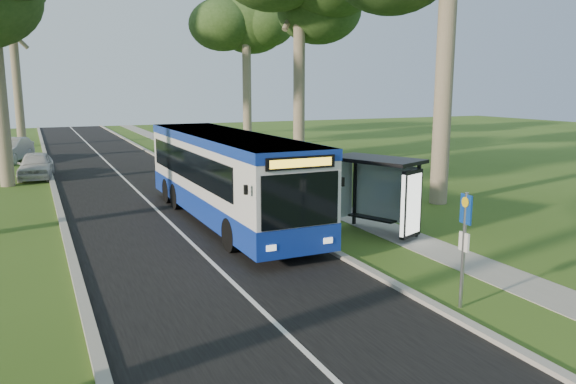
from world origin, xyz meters
name	(u,v)px	position (x,y,z in m)	size (l,w,h in m)	color
ground	(361,268)	(0.00, 0.00, 0.00)	(120.00, 120.00, 0.00)	#35541A
road	(154,208)	(-3.50, 10.00, 0.01)	(7.00, 100.00, 0.02)	black
kerb_east	(237,199)	(0.00, 10.00, 0.06)	(0.25, 100.00, 0.12)	#9E9B93
kerb_west	(61,214)	(-7.00, 10.00, 0.06)	(0.25, 100.00, 0.12)	#9E9B93
centre_line	(154,207)	(-3.50, 10.00, 0.02)	(0.12, 100.00, 0.01)	white
footpath	(300,195)	(3.00, 10.00, 0.01)	(1.50, 100.00, 0.02)	gray
bus	(226,177)	(-1.58, 6.57, 1.64)	(2.66, 11.99, 3.17)	white
bus_stop_sign	(464,237)	(0.57, -3.22, 1.61)	(0.09, 0.36, 2.59)	gray
bus_shelter	(386,182)	(2.45, 2.49, 1.78)	(2.62, 3.34, 2.53)	black
litter_bin	(297,194)	(1.84, 7.88, 0.51)	(0.57, 0.57, 1.00)	black
car_white	(36,165)	(-7.69, 20.04, 0.69)	(1.64, 4.07, 1.39)	silver
car_silver	(9,150)	(-9.15, 27.62, 0.78)	(1.66, 4.75, 1.56)	#AFB2B7
tree_west_e	(10,5)	(-8.50, 38.00, 11.03)	(5.20, 5.20, 14.89)	#7A6B56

